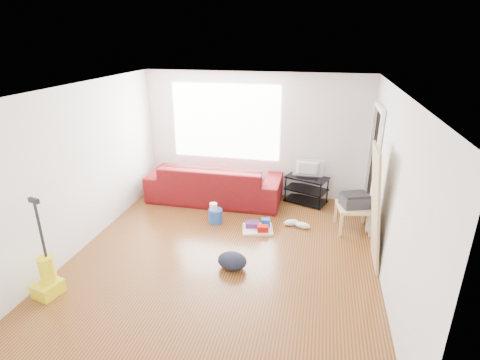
% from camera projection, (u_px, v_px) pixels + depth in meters
% --- Properties ---
extents(room, '(4.51, 5.01, 2.51)m').
position_uv_depth(room, '(231.00, 176.00, 5.41)').
color(room, '#582C0E').
rests_on(room, ground).
extents(sofa, '(2.64, 1.03, 0.77)m').
position_uv_depth(sofa, '(215.00, 200.00, 7.65)').
color(sofa, '#5B1215').
rests_on(sofa, ground).
extents(tv_stand, '(0.90, 0.70, 0.54)m').
position_uv_depth(tv_stand, '(306.00, 189.00, 7.44)').
color(tv_stand, black).
rests_on(tv_stand, ground).
extents(tv, '(0.59, 0.08, 0.34)m').
position_uv_depth(tv, '(308.00, 169.00, 7.28)').
color(tv, black).
rests_on(tv, tv_stand).
extents(side_table, '(0.62, 0.62, 0.44)m').
position_uv_depth(side_table, '(354.00, 210.00, 6.36)').
color(side_table, tan).
rests_on(side_table, ground).
extents(printer, '(0.54, 0.47, 0.23)m').
position_uv_depth(printer, '(355.00, 200.00, 6.29)').
color(printer, '#29282D').
rests_on(printer, side_table).
extents(bucket, '(0.26, 0.26, 0.25)m').
position_uv_depth(bucket, '(216.00, 222.00, 6.74)').
color(bucket, blue).
rests_on(bucket, ground).
extents(toilet_paper, '(0.13, 0.13, 0.12)m').
position_uv_depth(toilet_paper, '(214.00, 213.00, 6.67)').
color(toilet_paper, white).
rests_on(toilet_paper, bucket).
extents(cleaning_tray, '(0.59, 0.51, 0.19)m').
position_uv_depth(cleaning_tray, '(259.00, 227.00, 6.44)').
color(cleaning_tray, silver).
rests_on(cleaning_tray, ground).
extents(backpack, '(0.49, 0.42, 0.24)m').
position_uv_depth(backpack, '(232.00, 268.00, 5.42)').
color(backpack, black).
rests_on(backpack, ground).
extents(sneakers, '(0.49, 0.25, 0.11)m').
position_uv_depth(sneakers, '(297.00, 224.00, 6.56)').
color(sneakers, white).
rests_on(sneakers, ground).
extents(vacuum, '(0.34, 0.37, 1.34)m').
position_uv_depth(vacuum, '(47.00, 277.00, 4.81)').
color(vacuum, yellow).
rests_on(vacuum, ground).
extents(door_panel, '(0.22, 0.71, 1.77)m').
position_uv_depth(door_panel, '(368.00, 262.00, 5.56)').
color(door_panel, tan).
rests_on(door_panel, ground).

